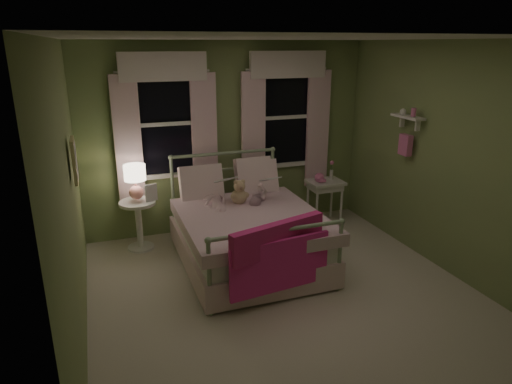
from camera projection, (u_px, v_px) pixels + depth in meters
name	position (u px, v px, depth m)	size (l,w,h in m)	color
room_shell	(288.00, 178.00, 4.47)	(4.20, 4.20, 4.20)	beige
bed	(247.00, 233.00, 5.51)	(1.58, 2.04, 1.18)	white
pink_throw	(279.00, 249.00, 4.52)	(1.10, 0.40, 0.71)	#D12877
child_left	(214.00, 178.00, 5.62)	(0.30, 0.20, 0.82)	#F7D1DD
child_right	(256.00, 177.00, 5.81)	(0.36, 0.28, 0.74)	#F7D1DD
book_left	(219.00, 185.00, 5.40)	(0.20, 0.27, 0.03)	beige
book_right	(263.00, 183.00, 5.59)	(0.20, 0.27, 0.02)	beige
teddy_bear	(239.00, 194.00, 5.62)	(0.24, 0.20, 0.32)	tan
nightstand_left	(139.00, 218.00, 5.85)	(0.46, 0.46, 0.65)	white
table_lamp	(135.00, 178.00, 5.68)	(0.27, 0.27, 0.45)	#FF9E96
book_nightstand	(146.00, 202.00, 5.73)	(0.16, 0.22, 0.02)	beige
nightstand_right	(325.00, 187.00, 6.66)	(0.50, 0.40, 0.64)	white
pink_toy	(320.00, 178.00, 6.58)	(0.14, 0.19, 0.14)	pink
bud_vase	(332.00, 170.00, 6.67)	(0.06, 0.06, 0.28)	white
window_left	(166.00, 119.00, 5.91)	(1.34, 0.13, 1.96)	black
window_right	(286.00, 113.00, 6.45)	(1.34, 0.13, 1.96)	black
wall_shelf	(407.00, 131.00, 5.63)	(0.15, 0.50, 0.60)	white
framed_picture	(75.00, 160.00, 4.32)	(0.03, 0.32, 0.42)	beige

